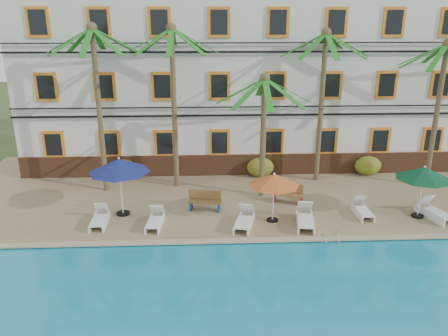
{
  "coord_description": "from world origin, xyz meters",
  "views": [
    {
      "loc": [
        -2.31,
        -16.26,
        8.51
      ],
      "look_at": [
        -1.43,
        3.0,
        2.0
      ],
      "focal_mm": 35.0,
      "sensor_mm": 36.0,
      "label": 1
    }
  ],
  "objects_px": {
    "palm_b": "(173,85)",
    "lounger_b": "(155,220)",
    "lounger_a": "(100,218)",
    "bench_left": "(205,200)",
    "palm_c": "(264,117)",
    "lounger_c": "(244,220)",
    "pool_ladder": "(330,240)",
    "palm_e": "(440,93)",
    "umbrella_green": "(424,173)",
    "umbrella_red": "(274,180)",
    "palm_d": "(323,86)",
    "lounger_d": "(305,219)",
    "palm_a": "(97,87)",
    "lounger_f": "(434,211)",
    "umbrella_blue": "(119,166)",
    "bench_right": "(288,193)",
    "lounger_e": "(362,210)"
  },
  "relations": [
    {
      "from": "palm_a",
      "to": "lounger_f",
      "type": "relative_size",
      "value": 4.2
    },
    {
      "from": "palm_b",
      "to": "pool_ladder",
      "type": "height_order",
      "value": "palm_b"
    },
    {
      "from": "palm_e",
      "to": "lounger_c",
      "type": "relative_size",
      "value": 3.95
    },
    {
      "from": "palm_e",
      "to": "lounger_a",
      "type": "bearing_deg",
      "value": -166.2
    },
    {
      "from": "palm_d",
      "to": "palm_e",
      "type": "relative_size",
      "value": 1.06
    },
    {
      "from": "lounger_d",
      "to": "lounger_e",
      "type": "xyz_separation_m",
      "value": [
        2.79,
        0.9,
        -0.05
      ]
    },
    {
      "from": "lounger_e",
      "to": "palm_c",
      "type": "bearing_deg",
      "value": 148.67
    },
    {
      "from": "lounger_e",
      "to": "lounger_d",
      "type": "bearing_deg",
      "value": -162.06
    },
    {
      "from": "lounger_f",
      "to": "palm_d",
      "type": "bearing_deg",
      "value": 128.63
    },
    {
      "from": "umbrella_blue",
      "to": "umbrella_red",
      "type": "xyz_separation_m",
      "value": [
        6.62,
        -0.98,
        -0.41
      ]
    },
    {
      "from": "palm_c",
      "to": "lounger_d",
      "type": "height_order",
      "value": "palm_c"
    },
    {
      "from": "umbrella_blue",
      "to": "bench_right",
      "type": "bearing_deg",
      "value": 7.54
    },
    {
      "from": "lounger_c",
      "to": "umbrella_green",
      "type": "bearing_deg",
      "value": 4.43
    },
    {
      "from": "palm_b",
      "to": "lounger_b",
      "type": "relative_size",
      "value": 4.85
    },
    {
      "from": "palm_a",
      "to": "palm_b",
      "type": "height_order",
      "value": "palm_a"
    },
    {
      "from": "umbrella_blue",
      "to": "lounger_e",
      "type": "height_order",
      "value": "umbrella_blue"
    },
    {
      "from": "lounger_c",
      "to": "pool_ladder",
      "type": "height_order",
      "value": "lounger_c"
    },
    {
      "from": "palm_c",
      "to": "lounger_b",
      "type": "distance_m",
      "value": 6.99
    },
    {
      "from": "lounger_f",
      "to": "pool_ladder",
      "type": "xyz_separation_m",
      "value": [
        -5.17,
        -1.93,
        -0.28
      ]
    },
    {
      "from": "palm_a",
      "to": "pool_ladder",
      "type": "relative_size",
      "value": 11.05
    },
    {
      "from": "palm_b",
      "to": "umbrella_red",
      "type": "relative_size",
      "value": 3.7
    },
    {
      "from": "umbrella_red",
      "to": "umbrella_green",
      "type": "xyz_separation_m",
      "value": [
        6.51,
        0.13,
        0.15
      ]
    },
    {
      "from": "palm_c",
      "to": "bench_left",
      "type": "bearing_deg",
      "value": -149.31
    },
    {
      "from": "palm_c",
      "to": "umbrella_blue",
      "type": "xyz_separation_m",
      "value": [
        -6.51,
        -2.0,
        -1.69
      ]
    },
    {
      "from": "umbrella_red",
      "to": "lounger_f",
      "type": "xyz_separation_m",
      "value": [
        7.19,
        0.02,
        -1.6
      ]
    },
    {
      "from": "lounger_e",
      "to": "lounger_f",
      "type": "xyz_separation_m",
      "value": [
        3.09,
        -0.39,
        0.03
      ]
    },
    {
      "from": "palm_b",
      "to": "pool_ladder",
      "type": "distance_m",
      "value": 10.46
    },
    {
      "from": "umbrella_blue",
      "to": "lounger_d",
      "type": "relative_size",
      "value": 1.33
    },
    {
      "from": "lounger_a",
      "to": "bench_left",
      "type": "xyz_separation_m",
      "value": [
        4.52,
        1.3,
        0.21
      ]
    },
    {
      "from": "palm_e",
      "to": "umbrella_blue",
      "type": "relative_size",
      "value": 2.78
    },
    {
      "from": "palm_e",
      "to": "bench_right",
      "type": "relative_size",
      "value": 4.77
    },
    {
      "from": "lounger_d",
      "to": "lounger_b",
      "type": "bearing_deg",
      "value": 177.98
    },
    {
      "from": "umbrella_red",
      "to": "palm_d",
      "type": "bearing_deg",
      "value": 57.89
    },
    {
      "from": "lounger_e",
      "to": "lounger_f",
      "type": "height_order",
      "value": "lounger_f"
    },
    {
      "from": "bench_left",
      "to": "palm_c",
      "type": "bearing_deg",
      "value": 30.69
    },
    {
      "from": "lounger_e",
      "to": "bench_right",
      "type": "bearing_deg",
      "value": 152.62
    },
    {
      "from": "lounger_d",
      "to": "lounger_e",
      "type": "height_order",
      "value": "lounger_d"
    },
    {
      "from": "lounger_d",
      "to": "lounger_f",
      "type": "distance_m",
      "value": 5.89
    },
    {
      "from": "palm_c",
      "to": "umbrella_red",
      "type": "distance_m",
      "value": 3.64
    },
    {
      "from": "palm_c",
      "to": "umbrella_blue",
      "type": "height_order",
      "value": "palm_c"
    },
    {
      "from": "palm_e",
      "to": "pool_ladder",
      "type": "height_order",
      "value": "palm_e"
    },
    {
      "from": "umbrella_blue",
      "to": "palm_a",
      "type": "bearing_deg",
      "value": 114.27
    },
    {
      "from": "umbrella_red",
      "to": "bench_left",
      "type": "relative_size",
      "value": 1.42
    },
    {
      "from": "palm_d",
      "to": "lounger_a",
      "type": "distance_m",
      "value": 12.71
    },
    {
      "from": "palm_e",
      "to": "umbrella_green",
      "type": "xyz_separation_m",
      "value": [
        -2.28,
        -3.87,
        -2.82
      ]
    },
    {
      "from": "lounger_c",
      "to": "lounger_f",
      "type": "height_order",
      "value": "lounger_f"
    },
    {
      "from": "palm_e",
      "to": "palm_a",
      "type": "bearing_deg",
      "value": 179.93
    },
    {
      "from": "palm_a",
      "to": "lounger_c",
      "type": "distance_m",
      "value": 9.5
    },
    {
      "from": "palm_d",
      "to": "lounger_b",
      "type": "height_order",
      "value": "palm_d"
    },
    {
      "from": "palm_e",
      "to": "umbrella_green",
      "type": "height_order",
      "value": "palm_e"
    }
  ]
}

